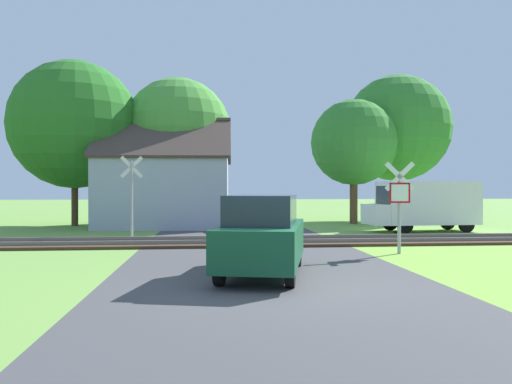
{
  "coord_description": "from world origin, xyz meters",
  "views": [
    {
      "loc": [
        -1.26,
        -10.01,
        1.92
      ],
      "look_at": [
        0.5,
        8.29,
        1.8
      ],
      "focal_mm": 35.0,
      "sensor_mm": 36.0,
      "label": 1
    }
  ],
  "objects_px": {
    "parked_car": "(263,235)",
    "mail_truck": "(424,204)",
    "stop_sign_near": "(399,200)",
    "crossing_sign_far": "(132,190)",
    "tree_left": "(75,125)",
    "tree_right": "(354,143)",
    "house": "(167,189)",
    "tree_far": "(397,128)",
    "tree_center": "(178,132)"
  },
  "relations": [
    {
      "from": "tree_far",
      "to": "tree_left",
      "type": "height_order",
      "value": "tree_far"
    },
    {
      "from": "stop_sign_near",
      "to": "mail_truck",
      "type": "height_order",
      "value": "stop_sign_near"
    },
    {
      "from": "tree_right",
      "to": "stop_sign_near",
      "type": "bearing_deg",
      "value": -100.54
    },
    {
      "from": "house",
      "to": "parked_car",
      "type": "xyz_separation_m",
      "value": [
        3.32,
        -14.76,
        -1.01
      ]
    },
    {
      "from": "tree_left",
      "to": "parked_car",
      "type": "relative_size",
      "value": 2.0
    },
    {
      "from": "house",
      "to": "tree_left",
      "type": "height_order",
      "value": "tree_left"
    },
    {
      "from": "tree_center",
      "to": "parked_car",
      "type": "xyz_separation_m",
      "value": [
        2.86,
        -16.43,
        -4.13
      ]
    },
    {
      "from": "stop_sign_near",
      "to": "crossing_sign_far",
      "type": "height_order",
      "value": "crossing_sign_far"
    },
    {
      "from": "stop_sign_near",
      "to": "tree_far",
      "type": "bearing_deg",
      "value": -100.61
    },
    {
      "from": "house",
      "to": "parked_car",
      "type": "bearing_deg",
      "value": -74.58
    },
    {
      "from": "tree_center",
      "to": "mail_truck",
      "type": "xyz_separation_m",
      "value": [
        11.29,
        -5.88,
        -3.78
      ]
    },
    {
      "from": "tree_far",
      "to": "parked_car",
      "type": "bearing_deg",
      "value": -119.28
    },
    {
      "from": "stop_sign_near",
      "to": "tree_right",
      "type": "xyz_separation_m",
      "value": [
        2.3,
        12.35,
        2.84
      ]
    },
    {
      "from": "tree_far",
      "to": "tree_right",
      "type": "relative_size",
      "value": 1.29
    },
    {
      "from": "tree_far",
      "to": "parked_car",
      "type": "height_order",
      "value": "tree_far"
    },
    {
      "from": "crossing_sign_far",
      "to": "tree_center",
      "type": "relative_size",
      "value": 0.4
    },
    {
      "from": "parked_car",
      "to": "mail_truck",
      "type": "bearing_deg",
      "value": 64.57
    },
    {
      "from": "house",
      "to": "tree_far",
      "type": "relative_size",
      "value": 0.78
    },
    {
      "from": "parked_car",
      "to": "tree_left",
      "type": "bearing_deg",
      "value": 130.67
    },
    {
      "from": "tree_far",
      "to": "tree_left",
      "type": "bearing_deg",
      "value": -172.26
    },
    {
      "from": "house",
      "to": "parked_car",
      "type": "relative_size",
      "value": 1.6
    },
    {
      "from": "house",
      "to": "tree_right",
      "type": "xyz_separation_m",
      "value": [
        10.02,
        0.79,
        2.54
      ]
    },
    {
      "from": "parked_car",
      "to": "stop_sign_near",
      "type": "bearing_deg",
      "value": 49.23
    },
    {
      "from": "tree_center",
      "to": "tree_far",
      "type": "bearing_deg",
      "value": 6.98
    },
    {
      "from": "mail_truck",
      "to": "parked_car",
      "type": "xyz_separation_m",
      "value": [
        -8.43,
        -10.54,
        -0.34
      ]
    },
    {
      "from": "stop_sign_near",
      "to": "tree_far",
      "type": "distance_m",
      "value": 16.35
    },
    {
      "from": "tree_right",
      "to": "mail_truck",
      "type": "distance_m",
      "value": 6.19
    },
    {
      "from": "tree_far",
      "to": "mail_truck",
      "type": "bearing_deg",
      "value": -102.57
    },
    {
      "from": "crossing_sign_far",
      "to": "tree_far",
      "type": "relative_size",
      "value": 0.37
    },
    {
      "from": "tree_far",
      "to": "parked_car",
      "type": "distance_m",
      "value": 21.17
    },
    {
      "from": "tree_right",
      "to": "tree_left",
      "type": "bearing_deg",
      "value": -179.96
    },
    {
      "from": "parked_car",
      "to": "house",
      "type": "bearing_deg",
      "value": 115.91
    },
    {
      "from": "house",
      "to": "mail_truck",
      "type": "distance_m",
      "value": 12.51
    },
    {
      "from": "house",
      "to": "mail_truck",
      "type": "xyz_separation_m",
      "value": [
        11.76,
        -4.21,
        -0.66
      ]
    },
    {
      "from": "crossing_sign_far",
      "to": "mail_truck",
      "type": "relative_size",
      "value": 0.64
    },
    {
      "from": "stop_sign_near",
      "to": "tree_center",
      "type": "distance_m",
      "value": 15.47
    },
    {
      "from": "crossing_sign_far",
      "to": "parked_car",
      "type": "relative_size",
      "value": 0.75
    },
    {
      "from": "mail_truck",
      "to": "tree_center",
      "type": "bearing_deg",
      "value": 59.3
    },
    {
      "from": "crossing_sign_far",
      "to": "tree_left",
      "type": "bearing_deg",
      "value": 106.74
    },
    {
      "from": "parked_car",
      "to": "tree_far",
      "type": "bearing_deg",
      "value": 73.95
    },
    {
      "from": "crossing_sign_far",
      "to": "house",
      "type": "xyz_separation_m",
      "value": [
        0.85,
        5.93,
        0.04
      ]
    },
    {
      "from": "tree_right",
      "to": "mail_truck",
      "type": "xyz_separation_m",
      "value": [
        1.73,
        -5.01,
        -3.2
      ]
    },
    {
      "from": "mail_truck",
      "to": "parked_car",
      "type": "distance_m",
      "value": 13.51
    },
    {
      "from": "tree_right",
      "to": "parked_car",
      "type": "xyz_separation_m",
      "value": [
        -6.7,
        -15.55,
        -3.54
      ]
    },
    {
      "from": "tree_left",
      "to": "mail_truck",
      "type": "height_order",
      "value": "tree_left"
    },
    {
      "from": "house",
      "to": "tree_right",
      "type": "height_order",
      "value": "tree_right"
    },
    {
      "from": "tree_left",
      "to": "mail_truck",
      "type": "xyz_separation_m",
      "value": [
        16.51,
        -5.0,
        -3.98
      ]
    },
    {
      "from": "house",
      "to": "tree_left",
      "type": "xyz_separation_m",
      "value": [
        -4.75,
        0.78,
        3.32
      ]
    },
    {
      "from": "crossing_sign_far",
      "to": "tree_right",
      "type": "xyz_separation_m",
      "value": [
        10.88,
        6.72,
        2.58
      ]
    },
    {
      "from": "tree_center",
      "to": "house",
      "type": "bearing_deg",
      "value": -105.49
    }
  ]
}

